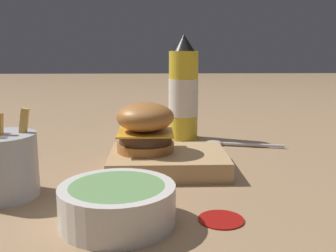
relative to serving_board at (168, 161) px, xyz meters
name	(u,v)px	position (x,y,z in m)	size (l,w,h in m)	color
ground_plane	(196,178)	(0.05, -0.05, -0.02)	(6.00, 6.00, 0.00)	#9E7A56
serving_board	(168,161)	(0.00, 0.00, 0.00)	(0.22, 0.17, 0.03)	tan
burger	(145,127)	(-0.04, 0.01, 0.06)	(0.11, 0.11, 0.09)	#AD6B33
ketchup_bottle	(184,93)	(0.05, 0.27, 0.10)	(0.07, 0.07, 0.26)	yellow
fries_basket	(1,165)	(-0.26, -0.12, 0.03)	(0.11, 0.11, 0.16)	#B7B7BC
side_bowl	(117,203)	(-0.07, -0.23, 0.01)	(0.15, 0.15, 0.05)	silver
spoon	(226,143)	(0.14, 0.18, -0.01)	(0.18, 0.06, 0.01)	#B2B2B7
ketchup_puddle	(221,219)	(0.06, -0.22, -0.02)	(0.06, 0.06, 0.00)	#9E140F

